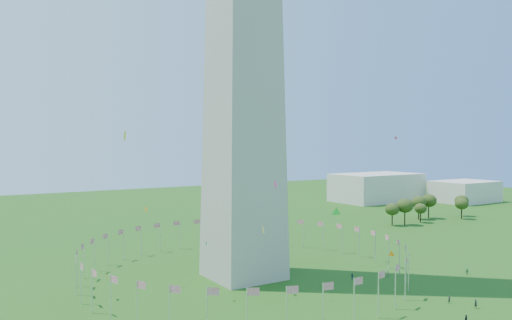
{
  "coord_description": "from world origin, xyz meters",
  "views": [
    {
      "loc": [
        -64.2,
        -57.65,
        34.09
      ],
      "look_at": [
        -5.75,
        35.0,
        30.27
      ],
      "focal_mm": 35.0,
      "sensor_mm": 36.0,
      "label": 1
    }
  ],
  "objects": [
    {
      "name": "flag_ring",
      "position": [
        -0.0,
        50.0,
        4.5
      ],
      "size": [
        80.24,
        80.24,
        9.0
      ],
      "color": "silver",
      "rests_on": "ground"
    },
    {
      "name": "gov_building_east_a",
      "position": [
        150.0,
        150.0,
        8.0
      ],
      "size": [
        50.0,
        30.0,
        16.0
      ],
      "primitive_type": "cube",
      "color": "beige",
      "rests_on": "ground"
    },
    {
      "name": "tree_line_east",
      "position": [
        114.3,
        85.58,
        4.96
      ],
      "size": [
        53.12,
        15.64,
        10.77
      ],
      "color": "#39511B",
      "rests_on": "ground"
    },
    {
      "name": "gov_building_east_b",
      "position": [
        190.0,
        120.0,
        6.0
      ],
      "size": [
        35.0,
        25.0,
        12.0
      ],
      "primitive_type": "cube",
      "color": "beige",
      "rests_on": "ground"
    },
    {
      "name": "kites_aloft",
      "position": [
        5.54,
        28.71,
        17.93
      ],
      "size": [
        90.86,
        74.17,
        32.21
      ],
      "color": "green",
      "rests_on": "ground"
    }
  ]
}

